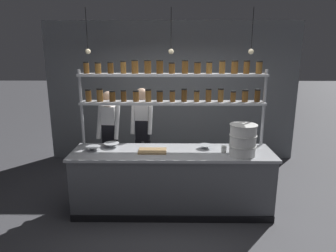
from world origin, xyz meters
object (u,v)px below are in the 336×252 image
Objects in this scene: container_stack at (243,140)px; prep_bowl_center_front at (93,148)px; cutting_board at (152,151)px; spice_shelf_unit at (172,89)px; prep_bowl_near_left at (205,147)px; serving_cup_front at (224,149)px; chef_left at (110,135)px; prep_bowl_center_back at (112,145)px; chef_center at (143,131)px.

prep_bowl_center_front is (-2.12, 0.19, -0.19)m from container_stack.
cutting_board is 1.85× the size of prep_bowl_center_front.
prep_bowl_near_left is at bearing -21.63° from spice_shelf_unit.
spice_shelf_unit reaches higher than serving_cup_front.
container_stack reaches higher than cutting_board.
prep_bowl_near_left is at bearing 148.56° from container_stack.
spice_shelf_unit is 1.25m from container_stack.
prep_bowl_center_front is at bearing -176.31° from prep_bowl_near_left.
chef_left is 0.96m from cutting_board.
spice_shelf_unit is 0.95m from cutting_board.
cutting_board is at bearing -128.96° from spice_shelf_unit.
prep_bowl_center_front is at bearing -97.75° from chef_left.
chef_left reaches higher than container_stack.
container_stack is at bearing -5.04° from prep_bowl_center_front.
chef_left is at bearing 159.72° from serving_cup_front.
prep_bowl_center_back is at bearing -69.87° from chef_left.
chef_center is 4.33× the size of cutting_board.
container_stack is (0.97, -0.49, -0.63)m from spice_shelf_unit.
chef_center is 3.93× the size of container_stack.
serving_cup_front is at bearing -31.48° from chef_center.
cutting_board is at bearing -71.23° from chef_center.
container_stack reaches higher than prep_bowl_near_left.
chef_left is 7.35× the size of prep_bowl_center_back.
cutting_board is at bearing 173.89° from container_stack.
chef_center is 17.10× the size of serving_cup_front.
container_stack is 0.59m from prep_bowl_near_left.
chef_left is 16.87× the size of serving_cup_front.
chef_left is 3.87× the size of container_stack.
chef_center is (0.51, 0.24, 0.02)m from chef_left.
container_stack is (1.98, -0.75, 0.15)m from chef_left.
spice_shelf_unit is 6.32× the size of container_stack.
chef_left is 1.86m from serving_cup_front.
prep_bowl_near_left is at bearing 11.58° from cutting_board.
chef_center reaches higher than cutting_board.
spice_shelf_unit is 27.53× the size of serving_cup_front.
prep_bowl_center_back is 2.30× the size of serving_cup_front.
prep_bowl_center_back is at bearing 177.95° from prep_bowl_near_left.
container_stack reaches higher than prep_bowl_center_back.
chef_left is at bearing 104.36° from prep_bowl_center_back.
prep_bowl_center_back is (-0.63, 0.21, 0.02)m from cutting_board.
chef_center is 0.77m from prep_bowl_center_back.
prep_bowl_center_back is (0.24, 0.16, 0.00)m from prep_bowl_center_front.
spice_shelf_unit is at bearing -8.55° from chef_left.
prep_bowl_near_left is 0.87× the size of prep_bowl_center_back.
prep_bowl_center_front reaches higher than prep_bowl_near_left.
serving_cup_front is (1.65, -0.24, 0.02)m from prep_bowl_center_back.
prep_bowl_center_back is at bearing -117.91° from chef_center.
chef_center is at bearing 51.27° from prep_bowl_center_front.
serving_cup_front reaches higher than prep_bowl_center_back.
chef_left is at bearing -150.21° from chef_center.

